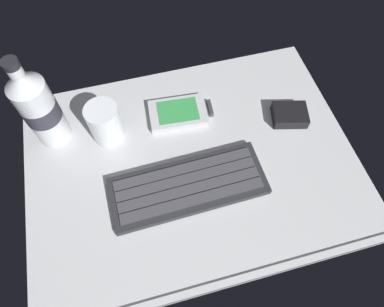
# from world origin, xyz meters

# --- Properties ---
(ground_plane) EXTENTS (0.64, 0.48, 0.03)m
(ground_plane) POSITION_xyz_m (0.00, -0.00, -0.01)
(ground_plane) COLOR #B7BABC
(keyboard) EXTENTS (0.29, 0.12, 0.02)m
(keyboard) POSITION_xyz_m (-0.02, -0.05, 0.01)
(keyboard) COLOR #232328
(keyboard) RESTS_ON ground_plane
(handheld_device) EXTENTS (0.13, 0.08, 0.02)m
(handheld_device) POSITION_xyz_m (0.01, 0.11, 0.01)
(handheld_device) COLOR #B7BABF
(handheld_device) RESTS_ON ground_plane
(juice_cup) EXTENTS (0.06, 0.06, 0.09)m
(juice_cup) POSITION_xyz_m (-0.15, 0.10, 0.04)
(juice_cup) COLOR silver
(juice_cup) RESTS_ON ground_plane
(water_bottle) EXTENTS (0.07, 0.07, 0.21)m
(water_bottle) POSITION_xyz_m (-0.25, 0.13, 0.09)
(water_bottle) COLOR silver
(water_bottle) RESTS_ON ground_plane
(charger_block) EXTENTS (0.08, 0.07, 0.02)m
(charger_block) POSITION_xyz_m (0.22, 0.05, 0.01)
(charger_block) COLOR black
(charger_block) RESTS_ON ground_plane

